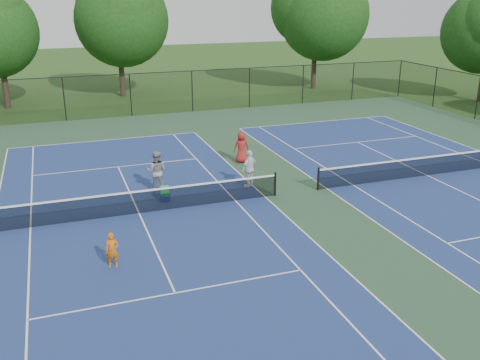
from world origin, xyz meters
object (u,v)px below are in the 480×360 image
object	(u,v)px
ball_hopper	(165,191)
ball_crate	(165,198)
bystander_c	(241,147)
child_player	(112,250)
instructor	(157,171)
bystander_a	(250,169)
tree_back_d	(316,11)
tree_back_b	(117,15)

from	to	relation	value
ball_hopper	ball_crate	bearing A→B (deg)	0.00
bystander_c	ball_crate	bearing A→B (deg)	49.16
child_player	ball_crate	world-z (taller)	child_player
child_player	ball_hopper	size ratio (longest dim) A/B	2.94
instructor	bystander_a	size ratio (longest dim) A/B	1.07
bystander_a	bystander_c	world-z (taller)	bystander_a
tree_back_d	bystander_a	xyz separation A→B (m)	(-14.69, -22.55, -5.96)
tree_back_b	bystander_c	xyz separation A→B (m)	(3.20, -20.96, -5.78)
tree_back_b	tree_back_d	distance (m)	17.12
ball_hopper	instructor	bearing A→B (deg)	92.07
bystander_a	ball_hopper	distance (m)	4.08
ball_hopper	bystander_a	bearing A→B (deg)	6.78
ball_crate	bystander_a	bearing A→B (deg)	6.78
tree_back_b	child_player	bearing A→B (deg)	-98.53
child_player	bystander_c	world-z (taller)	bystander_c
tree_back_b	ball_hopper	xyz separation A→B (m)	(-1.72, -25.03, -6.11)
instructor	ball_hopper	distance (m)	1.45
instructor	ball_hopper	xyz separation A→B (m)	(0.05, -1.37, -0.44)
child_player	bystander_a	size ratio (longest dim) A/B	0.68
tree_back_b	instructor	size ratio (longest dim) A/B	5.42
tree_back_b	ball_hopper	bearing A→B (deg)	-93.93
child_player	instructor	distance (m)	7.04
ball_crate	ball_hopper	size ratio (longest dim) A/B	0.93
bystander_c	ball_hopper	xyz separation A→B (m)	(-4.92, -4.07, -0.34)
tree_back_b	bystander_c	bearing A→B (deg)	-81.31
tree_back_b	ball_crate	distance (m)	25.90
child_player	ball_crate	bearing A→B (deg)	71.76
instructor	ball_crate	bearing A→B (deg)	114.15
instructor	bystander_c	world-z (taller)	instructor
child_player	ball_crate	xyz separation A→B (m)	(2.80, 5.09, -0.46)
tree_back_b	tree_back_d	bearing A→B (deg)	-6.71
bystander_a	ball_hopper	xyz separation A→B (m)	(-4.03, -0.48, -0.39)
tree_back_b	ball_crate	world-z (taller)	tree_back_b
instructor	ball_crate	world-z (taller)	instructor
instructor	ball_crate	xyz separation A→B (m)	(0.05, -1.37, -0.79)
tree_back_d	ball_crate	size ratio (longest dim) A/B	27.72
tree_back_d	bystander_c	distance (m)	24.20
ball_crate	tree_back_d	bearing A→B (deg)	50.89
tree_back_d	bystander_a	bearing A→B (deg)	-123.08
bystander_c	ball_hopper	size ratio (longest dim) A/B	4.05
instructor	ball_hopper	size ratio (longest dim) A/B	4.58
tree_back_d	tree_back_b	bearing A→B (deg)	173.29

